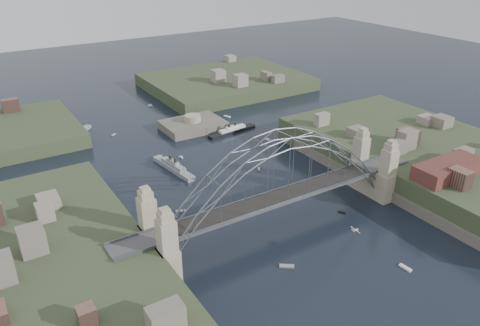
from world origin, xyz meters
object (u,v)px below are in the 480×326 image
bridge (281,182)px  naval_cruiser_near (173,167)px  fort_island (193,130)px  wharf_shed (448,169)px  ocean_liner (232,131)px  naval_cruiser_far (78,133)px

bridge → naval_cruiser_near: bearing=101.8°
fort_island → wharf_shed: bearing=-69.1°
bridge → ocean_liner: bridge is taller
fort_island → naval_cruiser_near: size_ratio=1.08×
bridge → naval_cruiser_near: 44.67m
naval_cruiser_far → ocean_liner: bearing=-29.9°
naval_cruiser_near → fort_island: bearing=53.1°
bridge → ocean_liner: size_ratio=4.12×
fort_island → ocean_liner: (10.39, -11.05, 1.11)m
fort_island → naval_cruiser_far: size_ratio=1.77×
naval_cruiser_near → ocean_liner: (31.24, 16.67, -0.17)m
wharf_shed → naval_cruiser_far: wharf_shed is taller
ocean_liner → fort_island: bearing=133.2°
wharf_shed → ocean_liner: wharf_shed is taller
fort_island → bridge: bearing=-99.7°
wharf_shed → naval_cruiser_far: 123.09m
bridge → wharf_shed: 46.23m
fort_island → ocean_liner: bearing=-46.8°
fort_island → ocean_liner: 15.21m
ocean_liner → bridge: bearing=-110.8°
naval_cruiser_far → ocean_liner: naval_cruiser_far is taller
bridge → naval_cruiser_near: (-8.84, 42.28, -11.39)m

